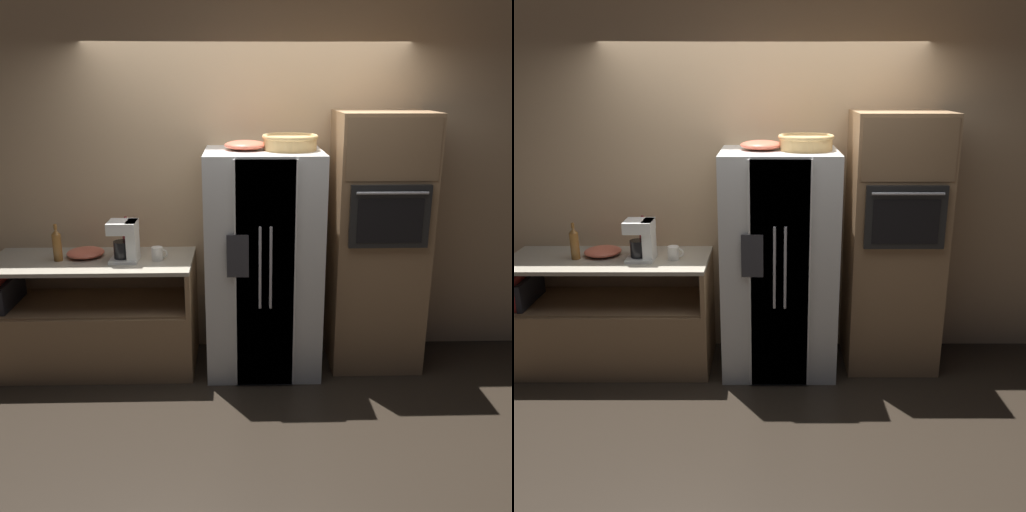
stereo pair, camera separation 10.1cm
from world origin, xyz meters
TOP-DOWN VIEW (x-y plane):
  - ground_plane at (0.00, 0.00)m, footprint 20.00×20.00m
  - wall_back at (0.00, 0.47)m, footprint 12.00×0.06m
  - counter_left at (-1.23, 0.10)m, footprint 1.57×0.67m
  - refrigerator at (0.12, 0.07)m, footprint 0.87×0.76m
  - wall_oven at (1.01, 0.14)m, footprint 0.70×0.66m
  - wicker_basket at (0.31, 0.09)m, footprint 0.41×0.41m
  - fruit_bowl at (-0.02, 0.12)m, footprint 0.31×0.31m
  - bottle_tall at (-1.46, 0.09)m, footprint 0.07×0.07m
  - bottle_short at (-0.95, 0.23)m, footprint 0.06×0.06m
  - mug at (-0.69, 0.07)m, footprint 0.12×0.09m
  - mixing_bowl at (-1.27, 0.18)m, footprint 0.29×0.29m
  - coffee_maker at (-0.92, 0.07)m, footprint 0.21×0.22m

SIDE VIEW (x-z plane):
  - ground_plane at x=0.00m, z-range 0.00..0.00m
  - counter_left at x=-1.23m, z-range -0.13..0.77m
  - refrigerator at x=0.12m, z-range 0.00..1.73m
  - mixing_bowl at x=-1.27m, z-range 0.90..0.97m
  - mug at x=-0.69m, z-range 0.90..1.00m
  - wall_oven at x=1.01m, z-range 0.01..2.01m
  - bottle_tall at x=-1.46m, z-range 0.88..1.17m
  - bottle_short at x=-0.95m, z-range 0.88..1.18m
  - coffee_maker at x=-0.92m, z-range 0.91..1.22m
  - wall_back at x=0.00m, z-range 0.00..2.80m
  - fruit_bowl at x=-0.02m, z-range 1.73..1.80m
  - wicker_basket at x=0.31m, z-range 1.74..1.85m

